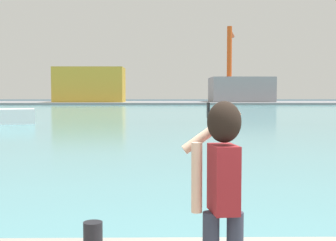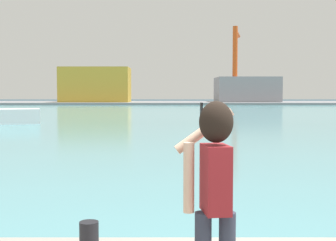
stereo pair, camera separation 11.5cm
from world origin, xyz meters
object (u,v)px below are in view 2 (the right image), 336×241
Objects in this scene: port_crane at (235,56)px; person_photographer at (213,183)px; harbor_bollard at (88,237)px; warehouse_left at (95,85)px; warehouse_right at (245,90)px.

person_photographer is at bearing -98.47° from port_crane.
warehouse_left is (-13.88, 88.45, 3.25)m from harbor_bollard.
port_crane reaches higher than harbor_bollard.
warehouse_left is at bearing -179.04° from port_crane.
person_photographer is 94.19m from warehouse_right.
warehouse_left reaches higher than warehouse_right.
warehouse_right is (31.30, 2.94, -0.95)m from warehouse_left.
person_photographer is 2.09m from harbor_bollard.
harbor_bollard is at bearing -100.79° from warehouse_right.
warehouse_left is (-15.16, 89.84, 2.36)m from person_photographer.
warehouse_right is (16.13, 92.78, 1.41)m from person_photographer.
port_crane reaches higher than warehouse_left.
warehouse_right is 7.68m from port_crane.
harbor_bollard is 0.02× the size of port_crane.
port_crane reaches higher than person_photographer.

